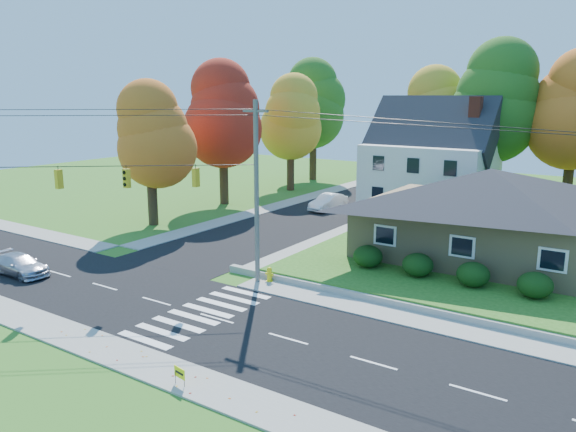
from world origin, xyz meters
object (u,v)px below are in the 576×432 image
at_px(white_car, 328,202).
at_px(silver_sedan, 20,265).
at_px(ranch_house, 488,212).
at_px(fire_hydrant, 269,275).

bearing_deg(white_car, silver_sedan, -98.38).
distance_m(silver_sedan, white_car, 26.71).
height_order(ranch_house, fire_hydrant, ranch_house).
xyz_separation_m(silver_sedan, white_car, (5.61, 26.11, 0.13)).
distance_m(ranch_house, white_car, 18.55).
distance_m(silver_sedan, fire_hydrant, 14.54).
bearing_deg(fire_hydrant, silver_sedan, -151.46).
xyz_separation_m(ranch_house, silver_sedan, (-21.75, -17.35, -2.65)).
relative_size(white_car, fire_hydrant, 4.96).
height_order(white_car, fire_hydrant, white_car).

